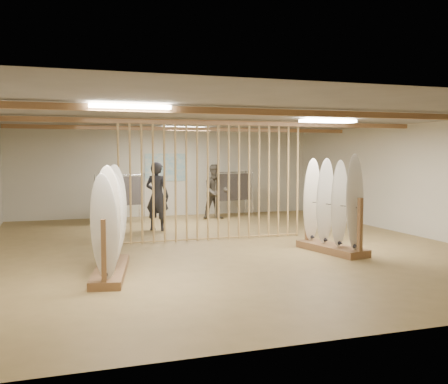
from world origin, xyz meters
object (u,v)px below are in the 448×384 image
object	(u,v)px
clothing_rack_b	(231,187)
shopper_a	(157,192)
rack_left	(110,239)
shopper_b	(216,188)
clothing_rack_a	(120,191)
rack_right	(332,220)

from	to	relation	value
clothing_rack_b	shopper_a	bearing A→B (deg)	-156.09
rack_left	shopper_b	bearing A→B (deg)	70.54
shopper_b	rack_left	bearing A→B (deg)	-119.86
clothing_rack_a	shopper_a	world-z (taller)	shopper_a
rack_left	shopper_a	world-z (taller)	shopper_a
rack_left	rack_right	distance (m)	4.64
rack_right	rack_left	bearing A→B (deg)	176.29
rack_left	rack_right	xyz separation A→B (m)	(4.59, 0.61, 0.05)
clothing_rack_a	shopper_a	bearing A→B (deg)	-79.86
rack_left	clothing_rack_b	world-z (taller)	rack_left
shopper_a	rack_left	bearing A→B (deg)	110.54
rack_right	shopper_b	size ratio (longest dim) A/B	1.02
shopper_b	clothing_rack_b	bearing A→B (deg)	29.24
shopper_a	clothing_rack_a	bearing A→B (deg)	-25.89
clothing_rack_b	clothing_rack_a	bearing A→B (deg)	173.32
clothing_rack_a	clothing_rack_b	world-z (taller)	clothing_rack_b
rack_right	shopper_a	size ratio (longest dim) A/B	0.95
clothing_rack_b	shopper_b	world-z (taller)	shopper_b
clothing_rack_a	clothing_rack_b	size ratio (longest dim) A/B	0.98
clothing_rack_b	rack_right	bearing A→B (deg)	-103.89
rack_right	shopper_b	bearing A→B (deg)	84.30
rack_left	clothing_rack_a	bearing A→B (deg)	92.71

